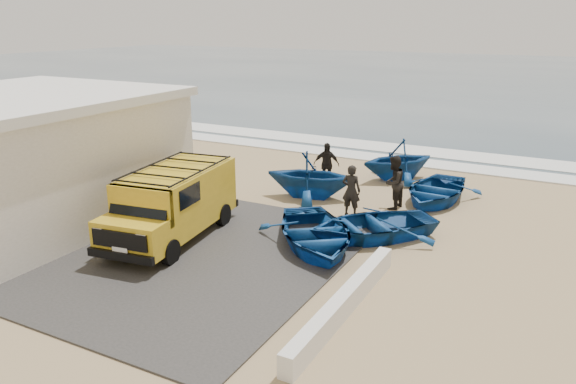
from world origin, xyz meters
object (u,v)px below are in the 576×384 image
at_px(van, 173,201).
at_px(boat_mid_right, 435,190).
at_px(boat_near_left, 315,233).
at_px(fisherman_front, 351,190).
at_px(boat_mid_left, 311,175).
at_px(parapet, 344,302).
at_px(fisherman_back, 326,164).
at_px(boat_far_left, 398,159).
at_px(boat_near_right, 371,225).
at_px(building, 18,157).
at_px(fisherman_middle, 393,182).

distance_m(van, boat_mid_right, 9.95).
height_order(boat_near_left, fisherman_front, fisherman_front).
distance_m(boat_mid_left, fisherman_front, 2.50).
relative_size(parapet, boat_near_left, 1.37).
height_order(van, fisherman_back, van).
bearing_deg(boat_far_left, boat_near_right, -40.53).
bearing_deg(boat_mid_left, building, 118.38).
height_order(boat_mid_left, fisherman_middle, fisherman_middle).
xyz_separation_m(building, fisherman_middle, (11.12, 6.95, -1.18)).
height_order(boat_near_left, boat_near_right, boat_near_left).
distance_m(boat_far_left, fisherman_front, 5.28).
bearing_deg(boat_far_left, fisherman_front, -51.81).
bearing_deg(fisherman_back, boat_near_right, -68.73).
bearing_deg(fisherman_middle, fisherman_back, -105.84).
height_order(parapet, fisherman_front, fisherman_front).
bearing_deg(parapet, boat_near_left, 125.44).
distance_m(boat_near_right, boat_mid_right, 4.75).
distance_m(van, fisherman_middle, 7.98).
relative_size(boat_mid_left, boat_far_left, 1.02).
relative_size(boat_near_left, boat_mid_left, 1.28).
height_order(parapet, fisherman_back, fisherman_back).
distance_m(fisherman_front, fisherman_middle, 1.80).
height_order(boat_mid_left, boat_mid_right, boat_mid_left).
xyz_separation_m(building, fisherman_front, (10.05, 5.50, -1.24)).
bearing_deg(boat_near_right, fisherman_front, 173.82).
bearing_deg(van, boat_mid_right, 41.96).
xyz_separation_m(boat_mid_right, boat_far_left, (-2.21, 2.28, 0.46)).
bearing_deg(boat_mid_right, fisherman_back, -176.95).
relative_size(building, van, 1.70).
distance_m(parapet, fisherman_back, 10.59).
height_order(boat_mid_left, fisherman_back, fisherman_back).
bearing_deg(boat_mid_right, van, -127.73).
height_order(van, fisherman_middle, van).
height_order(boat_near_left, boat_mid_left, boat_mid_left).
relative_size(parapet, boat_near_right, 1.43).
relative_size(boat_near_right, fisherman_front, 2.28).
height_order(building, boat_near_left, building).
xyz_separation_m(boat_near_left, fisherman_back, (-2.40, 6.18, 0.46)).
relative_size(parapet, fisherman_middle, 3.04).
bearing_deg(boat_near_right, parapet, -32.89).
relative_size(boat_mid_right, fisherman_back, 2.27).
bearing_deg(fisherman_middle, van, -32.58).
relative_size(parapet, van, 1.09).
bearing_deg(van, building, -178.84).
bearing_deg(fisherman_front, boat_far_left, -92.85).
relative_size(boat_near_right, fisherman_middle, 2.13).
height_order(boat_near_left, fisherman_back, fisherman_back).
distance_m(van, fisherman_back, 7.77).
xyz_separation_m(fisherman_front, fisherman_back, (-2.28, 2.96, -0.01)).
xyz_separation_m(boat_far_left, fisherman_back, (-2.32, -2.32, 0.03)).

